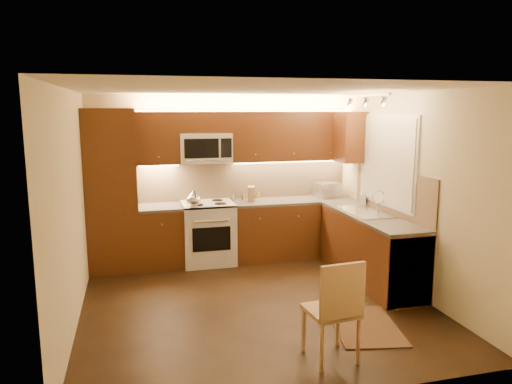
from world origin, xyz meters
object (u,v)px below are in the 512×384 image
object	(u,v)px
dining_chair	(331,308)
toaster_oven	(327,190)
microwave	(205,148)
kettle	(193,198)
stove	(208,233)
soap_bottle	(363,198)
sink	(366,207)
knife_block	(251,194)

from	to	relation	value
dining_chair	toaster_oven	bearing A→B (deg)	62.84
microwave	toaster_oven	size ratio (longest dim) A/B	1.95
kettle	toaster_oven	distance (m)	2.20
stove	kettle	size ratio (longest dim) A/B	3.80
stove	soap_bottle	world-z (taller)	soap_bottle
toaster_oven	kettle	bearing A→B (deg)	176.09
kettle	toaster_oven	world-z (taller)	kettle
kettle	soap_bottle	distance (m)	2.48
microwave	soap_bottle	distance (m)	2.44
sink	soap_bottle	distance (m)	0.58
kettle	stove	bearing A→B (deg)	26.63
microwave	stove	bearing A→B (deg)	-90.00
soap_bottle	dining_chair	bearing A→B (deg)	-100.05
microwave	soap_bottle	world-z (taller)	microwave
knife_block	soap_bottle	world-z (taller)	knife_block
soap_bottle	knife_block	bearing A→B (deg)	179.67
dining_chair	microwave	bearing A→B (deg)	96.39
soap_bottle	dining_chair	distance (m)	2.99
sink	knife_block	bearing A→B (deg)	138.33
knife_block	dining_chair	distance (m)	3.18
microwave	soap_bottle	bearing A→B (deg)	-18.00
sink	knife_block	world-z (taller)	knife_block
microwave	dining_chair	xyz separation A→B (m)	(0.65, -3.22, -1.23)
microwave	toaster_oven	world-z (taller)	microwave
knife_block	dining_chair	xyz separation A→B (m)	(-0.03, -3.13, -0.53)
stove	microwave	xyz separation A→B (m)	(0.00, 0.14, 1.26)
dining_chair	knife_block	bearing A→B (deg)	84.41
knife_block	microwave	bearing A→B (deg)	-172.93
kettle	soap_bottle	size ratio (longest dim) A/B	1.26
toaster_oven	dining_chair	bearing A→B (deg)	-124.37
toaster_oven	knife_block	distance (m)	1.26
sink	knife_block	size ratio (longest dim) A/B	3.76
stove	toaster_oven	size ratio (longest dim) A/B	2.36
kettle	dining_chair	xyz separation A→B (m)	(0.89, -2.86, -0.55)
kettle	sink	bearing A→B (deg)	-38.98
kettle	knife_block	xyz separation A→B (m)	(0.92, 0.27, -0.03)
toaster_oven	dining_chair	xyz separation A→B (m)	(-1.29, -3.18, -0.53)
kettle	soap_bottle	bearing A→B (deg)	-25.41
sink	kettle	world-z (taller)	kettle
dining_chair	sink	bearing A→B (deg)	50.37
toaster_oven	dining_chair	size ratio (longest dim) A/B	0.40
knife_block	dining_chair	world-z (taller)	knife_block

